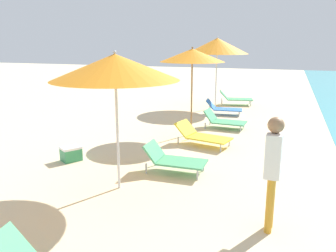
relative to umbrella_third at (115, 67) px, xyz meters
The scene contains 10 objects.
umbrella_third is the anchor object (origin of this frame).
lounger_third_shoreside 2.47m from the umbrella_third, 57.12° to the left, with size 1.33×0.67×0.64m.
umbrella_fourth 4.40m from the umbrella_third, 86.60° to the left, with size 1.93×1.93×2.66m.
lounger_fourth_shoreside 5.99m from the umbrella_third, 79.06° to the left, with size 1.37×0.78×0.60m.
lounger_fourth_inland 4.05m from the umbrella_third, 75.87° to the left, with size 1.62×1.01×0.61m.
umbrella_farthest 8.98m from the umbrella_third, 89.47° to the left, with size 2.60×2.60×3.00m.
lounger_farthest_shoreside 10.24m from the umbrella_third, 85.60° to the left, with size 1.57×0.97×0.64m.
lounger_farthest_inland 8.00m from the umbrella_third, 85.23° to the left, with size 1.45×0.76×0.59m.
person_walking_mid 3.21m from the umbrella_third, 13.13° to the right, with size 0.24×0.37×1.77m.
cooler_box 3.05m from the umbrella_third, 149.37° to the left, with size 0.55×0.57×0.35m.
Camera 1 is at (2.48, 2.69, 2.82)m, focal length 37.41 mm.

